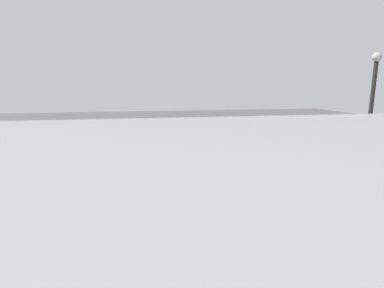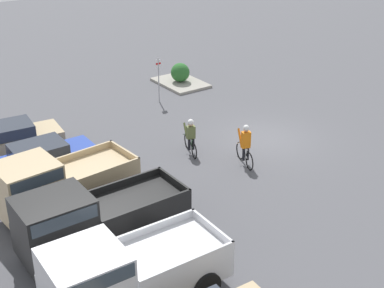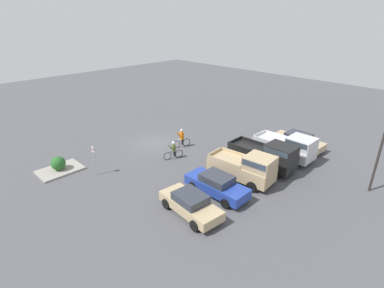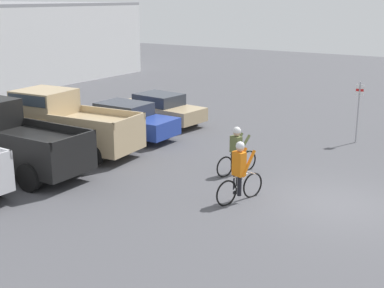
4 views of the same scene
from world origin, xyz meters
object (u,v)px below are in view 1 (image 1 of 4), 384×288
pickup_truck_2 (206,162)px  shrub (84,141)px  cyclist_0 (174,147)px  lamppost (369,129)px  pickup_truck_1 (249,160)px  sedan_2 (113,174)px  fire_lane_sign (100,137)px  sedan_0 (327,163)px  cyclist_1 (197,142)px  pickup_truck_0 (293,160)px  sedan_1 (160,170)px

pickup_truck_2 → shrub: (9.02, -11.33, -0.46)m
cyclist_0 → lamppost: size_ratio=0.24×
cyclist_0 → pickup_truck_1: bearing=120.9°
sedan_2 → lamppost: (-10.66, 7.13, 3.43)m
pickup_truck_1 → fire_lane_sign: 13.36m
sedan_0 → cyclist_0: (9.56, -6.48, 0.12)m
sedan_0 → fire_lane_sign: bearing=-29.0°
sedan_2 → cyclist_0: 7.82m
sedan_2 → cyclist_1: 10.14m
lamppost → pickup_truck_1: bearing=-72.0°
cyclist_0 → pickup_truck_0: bearing=134.0°
pickup_truck_1 → shrub: (11.79, -11.37, -0.51)m
sedan_1 → shrub: size_ratio=4.12×
sedan_0 → pickup_truck_2: bearing=0.6°
sedan_1 → fire_lane_sign: 9.50m
pickup_truck_1 → lamppost: 7.88m
cyclist_1 → shrub: cyclist_1 is taller
sedan_0 → lamppost: (3.34, 7.09, 3.43)m
sedan_1 → cyclist_1: cyclist_1 is taller
sedan_2 → shrub: sedan_2 is taller
lamppost → shrub: (14.05, -18.32, -3.43)m
pickup_truck_0 → cyclist_0: pickup_truck_0 is taller
lamppost → shrub: 23.34m
cyclist_0 → fire_lane_sign: (6.08, -2.19, 0.66)m
lamppost → shrub: size_ratio=6.38×
sedan_0 → cyclist_0: cyclist_0 is taller
fire_lane_sign → lamppost: (-12.30, 15.75, 2.65)m
pickup_truck_1 → lamppost: size_ratio=0.76×
sedan_0 → shrub: bearing=-32.9°
sedan_2 → lamppost: 13.27m
sedan_2 → lamppost: lamppost is taller
pickup_truck_0 → cyclist_1: size_ratio=2.83×
pickup_truck_2 → fire_lane_sign: size_ratio=2.04×
pickup_truck_2 → sedan_2: 5.65m
pickup_truck_2 → sedan_0: bearing=-179.4°
cyclist_0 → fire_lane_sign: 6.50m
pickup_truck_1 → sedan_1: size_ratio=1.18×
fire_lane_sign → sedan_0: bearing=151.0°
sedan_0 → cyclist_1: cyclist_1 is taller
pickup_truck_1 → sedan_2: bearing=-1.2°
sedan_2 → cyclist_0: size_ratio=2.63×
sedan_0 → fire_lane_sign: (15.64, -8.67, 0.77)m
sedan_2 → shrub: size_ratio=4.05×
sedan_0 → pickup_truck_0: size_ratio=0.93×
cyclist_0 → cyclist_1: size_ratio=0.95×
pickup_truck_2 → pickup_truck_0: bearing=175.7°
sedan_2 → pickup_truck_0: bearing=177.2°
cyclist_0 → cyclist_1: 2.50m
pickup_truck_0 → shrub: bearing=-38.9°
sedan_0 → pickup_truck_2: 8.38m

